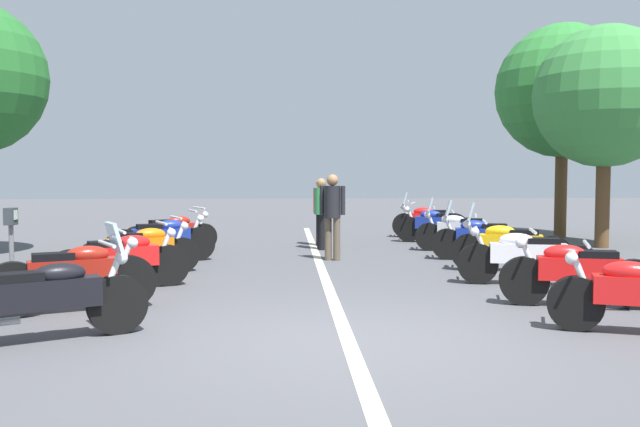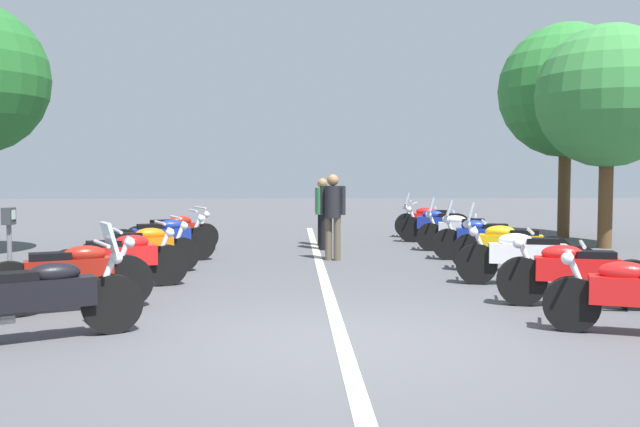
{
  "view_description": "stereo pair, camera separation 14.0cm",
  "coord_description": "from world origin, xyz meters",
  "px_view_note": "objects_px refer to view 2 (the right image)",
  "views": [
    {
      "loc": [
        -6.73,
        0.63,
        1.73
      ],
      "look_at": [
        5.8,
        0.0,
        0.98
      ],
      "focal_mm": 37.44,
      "sensor_mm": 36.0,
      "label": 1
    },
    {
      "loc": [
        -6.73,
        0.49,
        1.73
      ],
      "look_at": [
        5.8,
        0.0,
        0.98
      ],
      "focal_mm": 37.44,
      "sensor_mm": 36.0,
      "label": 2
    }
  ],
  "objects_px": {
    "motorcycle_right_row_7": "(431,220)",
    "parking_meter": "(9,238)",
    "motorcycle_left_row_4": "(163,238)",
    "roadside_tree_0": "(566,91)",
    "motorcycle_left_row_3": "(141,248)",
    "motorcycle_right_row_1": "(575,273)",
    "motorcycle_left_row_2": "(121,259)",
    "bystander_1": "(322,208)",
    "motorcycle_left_row_1": "(71,275)",
    "motorcycle_right_row_3": "(509,245)",
    "motorcycle_left_row_0": "(39,297)",
    "bystander_2": "(333,210)",
    "motorcycle_right_row_6": "(439,225)",
    "motorcycle_right_row_4": "(482,237)",
    "roadside_tree_2": "(608,97)",
    "motorcycle_right_row_2": "(526,256)",
    "motorcycle_right_row_0": "(640,295)",
    "bystander_0": "(322,207)",
    "motorcycle_right_row_5": "(461,231)",
    "motorcycle_left_row_5": "(173,232)"
  },
  "relations": [
    {
      "from": "motorcycle_right_row_7",
      "to": "parking_meter",
      "type": "bearing_deg",
      "value": 61.24
    },
    {
      "from": "motorcycle_left_row_4",
      "to": "roadside_tree_0",
      "type": "xyz_separation_m",
      "value": [
        4.64,
        -9.86,
        3.47
      ]
    },
    {
      "from": "motorcycle_left_row_3",
      "to": "motorcycle_right_row_1",
      "type": "height_order",
      "value": "motorcycle_right_row_1"
    },
    {
      "from": "motorcycle_left_row_2",
      "to": "motorcycle_left_row_4",
      "type": "relative_size",
      "value": 0.96
    },
    {
      "from": "bystander_1",
      "to": "roadside_tree_0",
      "type": "xyz_separation_m",
      "value": [
        2.61,
        -6.65,
        2.99
      ]
    },
    {
      "from": "motorcycle_left_row_1",
      "to": "motorcycle_right_row_3",
      "type": "height_order",
      "value": "motorcycle_right_row_3"
    },
    {
      "from": "motorcycle_left_row_0",
      "to": "roadside_tree_0",
      "type": "xyz_separation_m",
      "value": [
        10.85,
        -9.9,
        3.47
      ]
    },
    {
      "from": "motorcycle_left_row_0",
      "to": "motorcycle_left_row_4",
      "type": "bearing_deg",
      "value": 60.87
    },
    {
      "from": "bystander_2",
      "to": "motorcycle_right_row_1",
      "type": "bearing_deg",
      "value": -126.15
    },
    {
      "from": "motorcycle_right_row_1",
      "to": "motorcycle_right_row_6",
      "type": "distance_m",
      "value": 8.08
    },
    {
      "from": "motorcycle_left_row_0",
      "to": "motorcycle_right_row_7",
      "type": "relative_size",
      "value": 0.97
    },
    {
      "from": "bystander_2",
      "to": "roadside_tree_0",
      "type": "bearing_deg",
      "value": -31.93
    },
    {
      "from": "motorcycle_right_row_4",
      "to": "roadside_tree_2",
      "type": "xyz_separation_m",
      "value": [
        2.07,
        -3.48,
        3.03
      ]
    },
    {
      "from": "bystander_1",
      "to": "roadside_tree_0",
      "type": "height_order",
      "value": "roadside_tree_0"
    },
    {
      "from": "motorcycle_left_row_3",
      "to": "bystander_1",
      "type": "distance_m",
      "value": 4.9
    },
    {
      "from": "motorcycle_left_row_2",
      "to": "motorcycle_right_row_2",
      "type": "distance_m",
      "value": 6.17
    },
    {
      "from": "motorcycle_left_row_1",
      "to": "motorcycle_right_row_6",
      "type": "bearing_deg",
      "value": 28.19
    },
    {
      "from": "bystander_1",
      "to": "roadside_tree_2",
      "type": "bearing_deg",
      "value": 169.43
    },
    {
      "from": "motorcycle_right_row_0",
      "to": "roadside_tree_2",
      "type": "bearing_deg",
      "value": -92.85
    },
    {
      "from": "motorcycle_left_row_4",
      "to": "roadside_tree_0",
      "type": "distance_m",
      "value": 11.43
    },
    {
      "from": "bystander_1",
      "to": "motorcycle_left_row_3",
      "type": "bearing_deg",
      "value": 36.83
    },
    {
      "from": "motorcycle_right_row_3",
      "to": "bystander_0",
      "type": "height_order",
      "value": "bystander_0"
    },
    {
      "from": "motorcycle_left_row_2",
      "to": "motorcycle_right_row_4",
      "type": "distance_m",
      "value": 7.03
    },
    {
      "from": "bystander_0",
      "to": "bystander_2",
      "type": "distance_m",
      "value": 2.72
    },
    {
      "from": "motorcycle_right_row_1",
      "to": "bystander_1",
      "type": "height_order",
      "value": "bystander_1"
    },
    {
      "from": "motorcycle_left_row_0",
      "to": "bystander_0",
      "type": "relative_size",
      "value": 1.23
    },
    {
      "from": "bystander_2",
      "to": "bystander_0",
      "type": "bearing_deg",
      "value": 25.67
    },
    {
      "from": "motorcycle_right_row_1",
      "to": "parking_meter",
      "type": "distance_m",
      "value": 7.31
    },
    {
      "from": "bystander_1",
      "to": "bystander_2",
      "type": "relative_size",
      "value": 0.95
    },
    {
      "from": "motorcycle_left_row_2",
      "to": "motorcycle_left_row_3",
      "type": "height_order",
      "value": "motorcycle_left_row_2"
    },
    {
      "from": "motorcycle_left_row_4",
      "to": "motorcycle_right_row_5",
      "type": "height_order",
      "value": "motorcycle_right_row_5"
    },
    {
      "from": "motorcycle_left_row_5",
      "to": "motorcycle_right_row_4",
      "type": "bearing_deg",
      "value": -43.96
    },
    {
      "from": "motorcycle_left_row_3",
      "to": "motorcycle_right_row_2",
      "type": "bearing_deg",
      "value": -38.57
    },
    {
      "from": "motorcycle_left_row_3",
      "to": "motorcycle_right_row_7",
      "type": "bearing_deg",
      "value": 19.17
    },
    {
      "from": "motorcycle_right_row_4",
      "to": "bystander_1",
      "type": "bearing_deg",
      "value": -22.63
    },
    {
      "from": "motorcycle_left_row_4",
      "to": "motorcycle_right_row_6",
      "type": "height_order",
      "value": "motorcycle_left_row_4"
    },
    {
      "from": "parking_meter",
      "to": "bystander_1",
      "type": "xyz_separation_m",
      "value": [
        6.39,
        -4.32,
        0.05
      ]
    },
    {
      "from": "motorcycle_right_row_3",
      "to": "bystander_1",
      "type": "relative_size",
      "value": 1.25
    },
    {
      "from": "motorcycle_right_row_3",
      "to": "motorcycle_right_row_6",
      "type": "height_order",
      "value": "motorcycle_right_row_3"
    },
    {
      "from": "motorcycle_left_row_0",
      "to": "motorcycle_left_row_5",
      "type": "distance_m",
      "value": 7.82
    },
    {
      "from": "motorcycle_right_row_5",
      "to": "motorcycle_right_row_6",
      "type": "height_order",
      "value": "motorcycle_right_row_5"
    },
    {
      "from": "motorcycle_right_row_6",
      "to": "parking_meter",
      "type": "relative_size",
      "value": 1.57
    },
    {
      "from": "parking_meter",
      "to": "bystander_0",
      "type": "xyz_separation_m",
      "value": [
        7.2,
        -4.34,
        0.04
      ]
    },
    {
      "from": "motorcycle_right_row_5",
      "to": "bystander_0",
      "type": "height_order",
      "value": "bystander_0"
    },
    {
      "from": "bystander_1",
      "to": "motorcycle_right_row_7",
      "type": "bearing_deg",
      "value": -149.43
    },
    {
      "from": "roadside_tree_2",
      "to": "motorcycle_right_row_2",
      "type": "bearing_deg",
      "value": 144.3
    },
    {
      "from": "motorcycle_left_row_5",
      "to": "bystander_1",
      "type": "relative_size",
      "value": 1.18
    },
    {
      "from": "motorcycle_left_row_4",
      "to": "bystander_1",
      "type": "distance_m",
      "value": 3.83
    },
    {
      "from": "motorcycle_right_row_0",
      "to": "parking_meter",
      "type": "distance_m",
      "value": 7.58
    },
    {
      "from": "bystander_1",
      "to": "bystander_2",
      "type": "height_order",
      "value": "bystander_2"
    }
  ]
}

